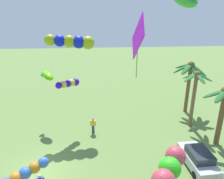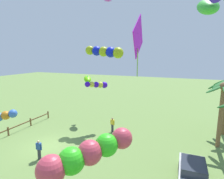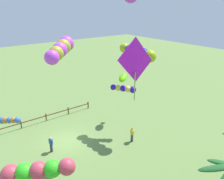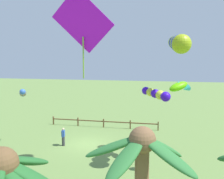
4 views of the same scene
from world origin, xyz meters
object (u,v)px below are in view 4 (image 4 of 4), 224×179
object	(u,v)px
kite_diamond_7	(83,22)
spectator_0	(144,159)
kite_tube_2	(23,93)
kite_fish_8	(179,87)
kite_tube_3	(157,94)
spectator_1	(63,137)
kite_tube_6	(178,43)

from	to	relation	value
kite_diamond_7	spectator_0	bearing A→B (deg)	-132.16
spectator_0	kite_tube_2	xyz separation A→B (m)	(10.68, -2.91, 3.84)
kite_tube_2	kite_fish_8	bearing A→B (deg)	-173.37
kite_tube_3	kite_fish_8	distance (m)	2.92
spectator_1	kite_tube_3	bearing A→B (deg)	171.30
spectator_0	kite_tube_2	distance (m)	11.71
kite_diamond_7	kite_fish_8	world-z (taller)	kite_diamond_7
kite_fish_8	kite_tube_6	bearing A→B (deg)	82.40
kite_tube_6	kite_diamond_7	world-z (taller)	kite_diamond_7
kite_tube_2	kite_diamond_7	distance (m)	11.01
kite_tube_3	kite_tube_2	bearing A→B (deg)	-3.85
kite_tube_3	kite_fish_8	size ratio (longest dim) A/B	1.04
spectator_1	kite_fish_8	distance (m)	10.78
spectator_1	kite_tube_2	size ratio (longest dim) A/B	0.82
spectator_1	kite_tube_2	xyz separation A→B (m)	(3.42, 0.45, 3.84)
kite_tube_3	kite_diamond_7	size ratio (longest dim) A/B	0.46
spectator_0	kite_fish_8	size ratio (longest dim) A/B	0.77
spectator_1	kite_tube_6	size ratio (longest dim) A/B	0.34
kite_tube_6	kite_diamond_7	size ratio (longest dim) A/B	0.98
kite_fish_8	kite_diamond_7	bearing A→B (deg)	54.65
kite_tube_6	kite_fish_8	xyz separation A→B (m)	(-0.36, -2.69, -3.35)
kite_tube_2	kite_tube_6	distance (m)	13.45
kite_tube_2	kite_fish_8	xyz separation A→B (m)	(-13.15, -1.53, 0.65)
kite_diamond_7	kite_fish_8	distance (m)	10.55
spectator_0	spectator_1	distance (m)	8.00
kite_tube_2	spectator_0	bearing A→B (deg)	164.74
spectator_0	kite_tube_3	bearing A→B (deg)	-107.83
kite_tube_2	kite_diamond_7	world-z (taller)	kite_diamond_7
spectator_1	kite_fish_8	xyz separation A→B (m)	(-9.74, -1.08, 4.49)
spectator_1	spectator_0	bearing A→B (deg)	155.13
kite_tube_6	kite_tube_3	bearing A→B (deg)	-15.49
spectator_0	kite_tube_3	xyz separation A→B (m)	(-0.69, -2.15, 4.18)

